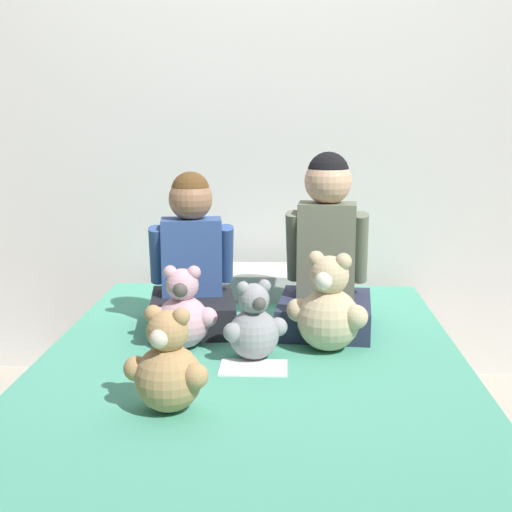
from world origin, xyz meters
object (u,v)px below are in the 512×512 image
at_px(bed, 252,421).
at_px(pillow_at_headboard, 262,282).
at_px(teddy_bear_held_by_left_child, 183,314).
at_px(teddy_bear_at_foot_of_bed, 168,368).
at_px(teddy_bear_between_children, 254,326).
at_px(child_on_left, 192,267).
at_px(teddy_bear_held_by_right_child, 328,309).
at_px(sign_card, 253,368).
at_px(child_on_right, 326,259).

relative_size(bed, pillow_at_headboard, 3.96).
distance_m(teddy_bear_held_by_left_child, teddy_bear_at_foot_of_bed, 0.52).
relative_size(bed, teddy_bear_between_children, 7.72).
xyz_separation_m(child_on_left, pillow_at_headboard, (0.24, 0.48, -0.17)).
bearing_deg(teddy_bear_held_by_left_child, teddy_bear_held_by_right_child, -0.79).
xyz_separation_m(teddy_bear_held_by_left_child, teddy_bear_at_foot_of_bed, (0.04, -0.52, 0.00)).
height_order(child_on_left, pillow_at_headboard, child_on_left).
relative_size(pillow_at_headboard, sign_card, 2.40).
bearing_deg(child_on_right, pillow_at_headboard, 123.61).
relative_size(child_on_right, teddy_bear_held_by_right_child, 1.93).
distance_m(teddy_bear_held_by_left_child, teddy_bear_held_by_right_child, 0.49).
xyz_separation_m(child_on_right, sign_card, (-0.24, -0.46, -0.25)).
bearing_deg(bed, child_on_left, 125.51).
xyz_separation_m(child_on_left, child_on_right, (0.49, 0.00, 0.03)).
xyz_separation_m(child_on_right, teddy_bear_between_children, (-0.25, -0.37, -0.15)).
relative_size(child_on_right, pillow_at_headboard, 1.28).
xyz_separation_m(bed, sign_card, (0.01, -0.12, 0.23)).
bearing_deg(teddy_bear_at_foot_of_bed, pillow_at_headboard, 97.34).
bearing_deg(sign_card, child_on_right, 62.30).
distance_m(pillow_at_headboard, sign_card, 0.94).
relative_size(teddy_bear_held_by_left_child, teddy_bear_at_foot_of_bed, 0.99).
distance_m(child_on_right, pillow_at_headboard, 0.57).
distance_m(bed, sign_card, 0.26).
bearing_deg(child_on_right, sign_card, -112.23).
distance_m(teddy_bear_held_by_left_child, sign_card, 0.33).
distance_m(child_on_left, child_on_right, 0.50).
distance_m(child_on_left, teddy_bear_held_by_left_child, 0.29).
height_order(pillow_at_headboard, sign_card, pillow_at_headboard).
relative_size(child_on_left, teddy_bear_held_by_left_child, 2.02).
xyz_separation_m(child_on_left, teddy_bear_held_by_left_child, (0.00, -0.27, -0.10)).
bearing_deg(child_on_right, bed, -121.17).
relative_size(child_on_right, teddy_bear_at_foot_of_bed, 2.25).
bearing_deg(pillow_at_headboard, bed, -90.00).
height_order(teddy_bear_held_by_left_child, teddy_bear_between_children, teddy_bear_held_by_left_child).
xyz_separation_m(teddy_bear_held_by_left_child, pillow_at_headboard, (0.24, 0.74, -0.06)).
xyz_separation_m(bed, teddy_bear_held_by_left_child, (-0.24, 0.07, 0.35)).
xyz_separation_m(teddy_bear_between_children, pillow_at_headboard, (-0.01, 0.85, -0.05)).
bearing_deg(sign_card, teddy_bear_at_foot_of_bed, -122.14).
bearing_deg(pillow_at_headboard, teddy_bear_between_children, -89.50).
distance_m(bed, teddy_bear_held_by_left_child, 0.43).
xyz_separation_m(child_on_right, teddy_bear_at_foot_of_bed, (-0.45, -0.79, -0.14)).
height_order(teddy_bear_held_by_right_child, pillow_at_headboard, teddy_bear_held_by_right_child).
height_order(teddy_bear_held_by_right_child, sign_card, teddy_bear_held_by_right_child).
height_order(child_on_left, teddy_bear_held_by_left_child, child_on_left).
bearing_deg(teddy_bear_held_by_right_child, sign_card, -119.78).
bearing_deg(bed, teddy_bear_at_foot_of_bed, -113.56).
distance_m(teddy_bear_held_by_right_child, teddy_bear_between_children, 0.26).
height_order(bed, child_on_right, child_on_right).
height_order(teddy_bear_held_by_right_child, teddy_bear_between_children, teddy_bear_held_by_right_child).
distance_m(child_on_right, teddy_bear_held_by_left_child, 0.58).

